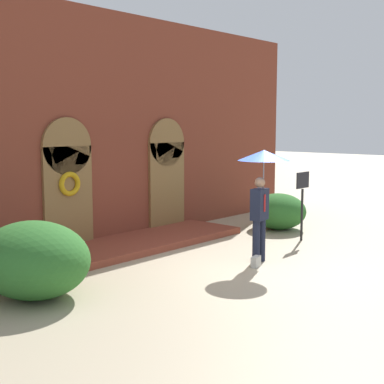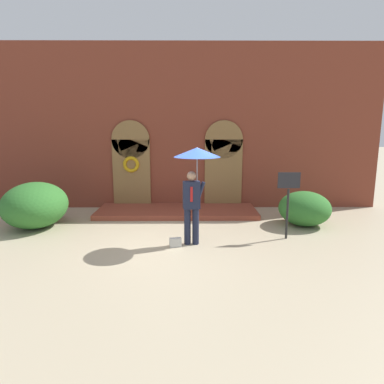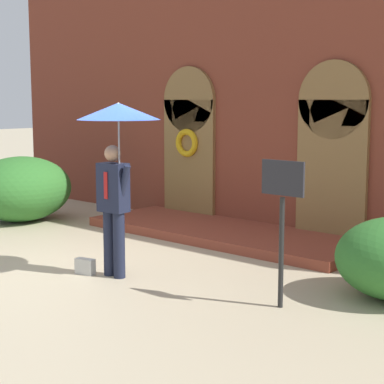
% 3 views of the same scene
% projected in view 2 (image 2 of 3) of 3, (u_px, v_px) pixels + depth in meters
% --- Properties ---
extents(ground_plane, '(80.00, 80.00, 0.00)m').
position_uv_depth(ground_plane, '(172.00, 245.00, 8.33)').
color(ground_plane, tan).
extents(building_facade, '(14.00, 2.30, 5.60)m').
position_uv_depth(building_facade, '(177.00, 131.00, 11.90)').
color(building_facade, brown).
rests_on(building_facade, ground).
extents(person_with_umbrella, '(1.10, 1.10, 2.36)m').
position_uv_depth(person_with_umbrella, '(196.00, 167.00, 8.05)').
color(person_with_umbrella, '#191E33').
rests_on(person_with_umbrella, ground).
extents(handbag, '(0.30, 0.18, 0.22)m').
position_uv_depth(handbag, '(175.00, 242.00, 8.19)').
color(handbag, '#B7B7B2').
rests_on(handbag, ground).
extents(sign_post, '(0.56, 0.06, 1.72)m').
position_uv_depth(sign_post, '(288.00, 194.00, 8.60)').
color(sign_post, black).
rests_on(sign_post, ground).
extents(shrub_left, '(1.76, 2.08, 1.29)m').
position_uv_depth(shrub_left, '(35.00, 205.00, 9.71)').
color(shrub_left, '#2D6B28').
rests_on(shrub_left, ground).
extents(shrub_right, '(1.48, 1.52, 0.99)m').
position_uv_depth(shrub_right, '(305.00, 208.00, 9.94)').
color(shrub_right, '#2D6B28').
rests_on(shrub_right, ground).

